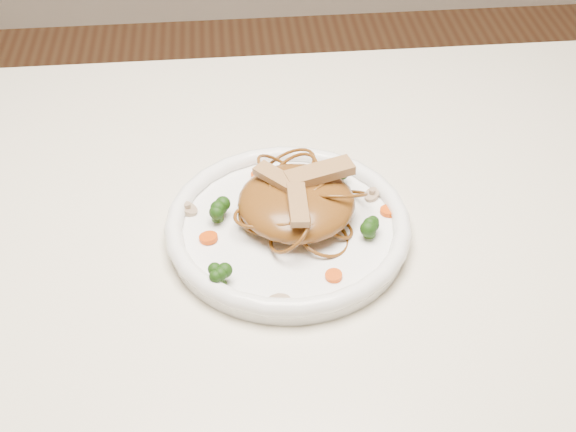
{
  "coord_description": "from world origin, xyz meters",
  "views": [
    {
      "loc": [
        -0.03,
        -0.62,
        1.33
      ],
      "look_at": [
        0.03,
        -0.0,
        0.78
      ],
      "focal_mm": 47.96,
      "sensor_mm": 36.0,
      "label": 1
    }
  ],
  "objects": [
    {
      "name": "broccoli_2",
      "position": [
        -0.05,
        -0.08,
        0.78
      ],
      "size": [
        0.03,
        0.03,
        0.03
      ],
      "primitive_type": null,
      "rotation": [
        0.0,
        0.0,
        0.24
      ],
      "color": "#1C410D",
      "rests_on": "plate"
    },
    {
      "name": "noodle_mound",
      "position": [
        0.04,
        0.01,
        0.79
      ],
      "size": [
        0.14,
        0.14,
        0.04
      ],
      "primitive_type": "ellipsoid",
      "rotation": [
        0.0,
        0.0,
        -0.08
      ],
      "color": "brown",
      "rests_on": "plate"
    },
    {
      "name": "broccoli_1",
      "position": [
        -0.05,
        0.02,
        0.78
      ],
      "size": [
        0.03,
        0.03,
        0.03
      ],
      "primitive_type": null,
      "rotation": [
        0.0,
        0.0,
        -0.15
      ],
      "color": "#1C410D",
      "rests_on": "plate"
    },
    {
      "name": "chicken_a",
      "position": [
        0.06,
        0.03,
        0.81
      ],
      "size": [
        0.08,
        0.04,
        0.01
      ],
      "primitive_type": "cube",
      "rotation": [
        0.0,
        0.0,
        0.28
      ],
      "color": "tan",
      "rests_on": "noodle_mound"
    },
    {
      "name": "mushroom_2",
      "position": [
        -0.08,
        0.03,
        0.77
      ],
      "size": [
        0.04,
        0.04,
        0.01
      ],
      "primitive_type": "cylinder",
      "rotation": [
        0.0,
        0.0,
        -0.71
      ],
      "color": "tan",
      "rests_on": "plate"
    },
    {
      "name": "broccoli_3",
      "position": [
        0.11,
        -0.02,
        0.78
      ],
      "size": [
        0.03,
        0.03,
        0.03
      ],
      "primitive_type": null,
      "rotation": [
        0.0,
        0.0,
        -0.08
      ],
      "color": "#1C410D",
      "rests_on": "plate"
    },
    {
      "name": "carrot_2",
      "position": [
        0.14,
        0.01,
        0.77
      ],
      "size": [
        0.02,
        0.02,
        0.0
      ],
      "primitive_type": "cylinder",
      "rotation": [
        0.0,
        0.0,
        -0.41
      ],
      "color": "#DF3E08",
      "rests_on": "plate"
    },
    {
      "name": "chicken_b",
      "position": [
        0.02,
        0.03,
        0.81
      ],
      "size": [
        0.05,
        0.06,
        0.01
      ],
      "primitive_type": "cube",
      "rotation": [
        0.0,
        0.0,
        2.31
      ],
      "color": "tan",
      "rests_on": "noodle_mound"
    },
    {
      "name": "mushroom_3",
      "position": [
        0.08,
        0.08,
        0.77
      ],
      "size": [
        0.03,
        0.03,
        0.01
      ],
      "primitive_type": "cylinder",
      "rotation": [
        0.0,
        0.0,
        1.73
      ],
      "color": "tan",
      "rests_on": "plate"
    },
    {
      "name": "carrot_0",
      "position": [
        0.09,
        0.09,
        0.77
      ],
      "size": [
        0.02,
        0.02,
        0.0
      ],
      "primitive_type": "cylinder",
      "rotation": [
        0.0,
        0.0,
        -0.19
      ],
      "color": "#DF3E08",
      "rests_on": "plate"
    },
    {
      "name": "carrot_1",
      "position": [
        -0.06,
        -0.01,
        0.77
      ],
      "size": [
        0.02,
        0.02,
        0.0
      ],
      "primitive_type": "cylinder",
      "rotation": [
        0.0,
        0.0,
        0.2
      ],
      "color": "#DF3E08",
      "rests_on": "plate"
    },
    {
      "name": "carrot_3",
      "position": [
        0.0,
        0.09,
        0.77
      ],
      "size": [
        0.02,
        0.02,
        0.0
      ],
      "primitive_type": "cylinder",
      "rotation": [
        0.0,
        0.0,
        -0.09
      ],
      "color": "#DF3E08",
      "rests_on": "plate"
    },
    {
      "name": "carrot_4",
      "position": [
        0.06,
        -0.08,
        0.77
      ],
      "size": [
        0.02,
        0.02,
        0.0
      ],
      "primitive_type": "cylinder",
      "rotation": [
        0.0,
        0.0,
        0.19
      ],
      "color": "#DF3E08",
      "rests_on": "plate"
    },
    {
      "name": "plate",
      "position": [
        0.03,
        -0.0,
        0.76
      ],
      "size": [
        0.3,
        0.3,
        0.02
      ],
      "primitive_type": "cylinder",
      "rotation": [
        0.0,
        0.0,
        0.12
      ],
      "color": "white",
      "rests_on": "table"
    },
    {
      "name": "broccoli_0",
      "position": [
        0.09,
        0.07,
        0.78
      ],
      "size": [
        0.03,
        0.03,
        0.03
      ],
      "primitive_type": null,
      "rotation": [
        0.0,
        0.0,
        -0.25
      ],
      "color": "#1C410D",
      "rests_on": "plate"
    },
    {
      "name": "table",
      "position": [
        0.0,
        0.0,
        0.65
      ],
      "size": [
        1.2,
        0.8,
        0.75
      ],
      "color": "#ECE4C8",
      "rests_on": "ground"
    },
    {
      "name": "mushroom_0",
      "position": [
        0.01,
        -0.11,
        0.77
      ],
      "size": [
        0.03,
        0.03,
        0.01
      ],
      "primitive_type": "cylinder",
      "rotation": [
        0.0,
        0.0,
        0.3
      ],
      "color": "tan",
      "rests_on": "plate"
    },
    {
      "name": "mushroom_1",
      "position": [
        0.13,
        0.04,
        0.77
      ],
      "size": [
        0.03,
        0.03,
        0.01
      ],
      "primitive_type": "cylinder",
      "rotation": [
        0.0,
        0.0,
        0.92
      ],
      "color": "tan",
      "rests_on": "plate"
    },
    {
      "name": "chicken_c",
      "position": [
        0.03,
        -0.02,
        0.81
      ],
      "size": [
        0.02,
        0.06,
        0.01
      ],
      "primitive_type": "cube",
      "rotation": [
        0.0,
        0.0,
        4.7
      ],
      "color": "tan",
      "rests_on": "noodle_mound"
    }
  ]
}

